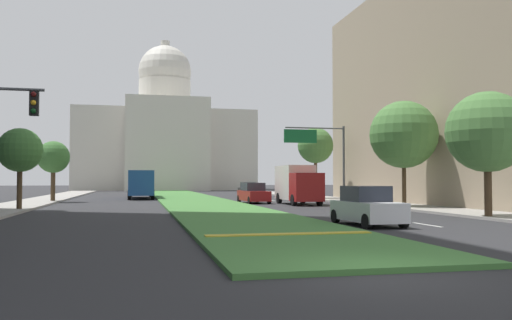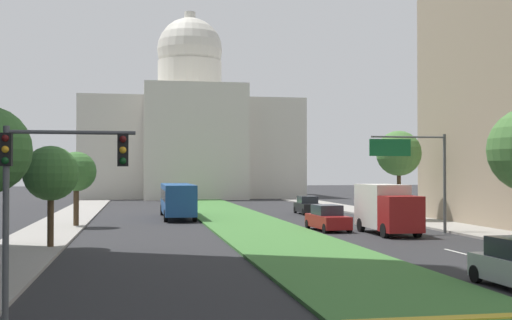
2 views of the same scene
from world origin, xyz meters
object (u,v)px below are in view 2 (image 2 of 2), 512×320
object	(u,v)px
sedan_distant	(308,206)
traffic_light_near_left	(41,181)
street_tree_left_mid	(51,174)
city_bus	(177,198)
box_truck_delivery	(387,208)
street_tree_left_far	(76,172)
sedan_midblock	(328,219)
capitol_building	(190,137)
overhead_guide_sign	(417,163)
street_tree_right_far	(399,154)

from	to	relation	value
sedan_distant	traffic_light_near_left	bearing A→B (deg)	-113.06
street_tree_left_mid	sedan_distant	bearing A→B (deg)	50.77
city_bus	box_truck_delivery	bearing A→B (deg)	-53.12
street_tree_left_mid	street_tree_left_far	size ratio (longest dim) A/B	0.98
traffic_light_near_left	street_tree_left_mid	world-z (taller)	street_tree_left_mid
sedan_midblock	sedan_distant	world-z (taller)	sedan_midblock
traffic_light_near_left	city_bus	xyz separation A→B (m)	(5.77, 39.42, -2.03)
traffic_light_near_left	capitol_building	bearing A→B (deg)	83.10
street_tree_left_far	street_tree_left_mid	bearing A→B (deg)	-90.33
capitol_building	street_tree_left_mid	bearing A→B (deg)	-100.33
sedan_midblock	box_truck_delivery	size ratio (longest dim) A/B	0.74
capitol_building	overhead_guide_sign	xyz separation A→B (m)	(9.71, -64.85, -5.01)
overhead_guide_sign	street_tree_left_mid	world-z (taller)	overhead_guide_sign
street_tree_left_mid	city_bus	distance (m)	22.83
street_tree_right_far	street_tree_left_far	bearing A→B (deg)	-177.43
overhead_guide_sign	box_truck_delivery	distance (m)	3.61
street_tree_left_mid	street_tree_right_far	world-z (taller)	street_tree_right_far
capitol_building	city_bus	size ratio (longest dim) A/B	3.06
overhead_guide_sign	city_bus	bearing A→B (deg)	131.00
capitol_building	sedan_distant	distance (m)	46.02
box_truck_delivery	sedan_midblock	bearing A→B (deg)	134.33
street_tree_right_far	city_bus	xyz separation A→B (m)	(-17.39, 6.86, -3.72)
traffic_light_near_left	overhead_guide_sign	xyz separation A→B (m)	(20.31, 22.69, 0.84)
street_tree_left_mid	city_bus	xyz separation A→B (m)	(7.82, 21.34, -2.16)
overhead_guide_sign	street_tree_right_far	distance (m)	10.31
sedan_distant	city_bus	bearing A→B (deg)	-163.91
street_tree_left_mid	sedan_distant	size ratio (longest dim) A/B	1.23
overhead_guide_sign	street_tree_left_mid	bearing A→B (deg)	-168.36
overhead_guide_sign	street_tree_right_far	xyz separation A→B (m)	(2.85, 9.87, 0.86)
street_tree_left_far	sedan_distant	xyz separation A→B (m)	(20.30, 11.61, -3.21)
street_tree_right_far	box_truck_delivery	world-z (taller)	street_tree_right_far
traffic_light_near_left	street_tree_right_far	world-z (taller)	street_tree_right_far
street_tree_left_far	sedan_midblock	world-z (taller)	street_tree_left_far
capitol_building	sedan_distant	xyz separation A→B (m)	(7.72, -44.50, -8.84)
traffic_light_near_left	street_tree_left_far	distance (m)	31.49
capitol_building	street_tree_right_far	distance (m)	56.55
capitol_building	street_tree_left_mid	xyz separation A→B (m)	(-12.66, -69.46, -5.72)
sedan_midblock	box_truck_delivery	world-z (taller)	box_truck_delivery
street_tree_left_far	street_tree_right_far	bearing A→B (deg)	2.57
traffic_light_near_left	sedan_midblock	bearing A→B (deg)	59.59
sedan_distant	overhead_guide_sign	bearing A→B (deg)	-84.42
box_truck_delivery	city_bus	world-z (taller)	box_truck_delivery
capitol_building	street_tree_right_far	xyz separation A→B (m)	(12.56, -54.99, -4.15)
traffic_light_near_left	sedan_distant	size ratio (longest dim) A/B	1.19
street_tree_left_mid	box_truck_delivery	size ratio (longest dim) A/B	0.84
street_tree_left_mid	street_tree_right_far	size ratio (longest dim) A/B	0.73
street_tree_left_far	sedan_midblock	xyz separation A→B (m)	(17.18, -5.53, -3.19)
sedan_midblock	city_bus	distance (m)	16.51
overhead_guide_sign	sedan_distant	bearing A→B (deg)	95.58
capitol_building	overhead_guide_sign	world-z (taller)	capitol_building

